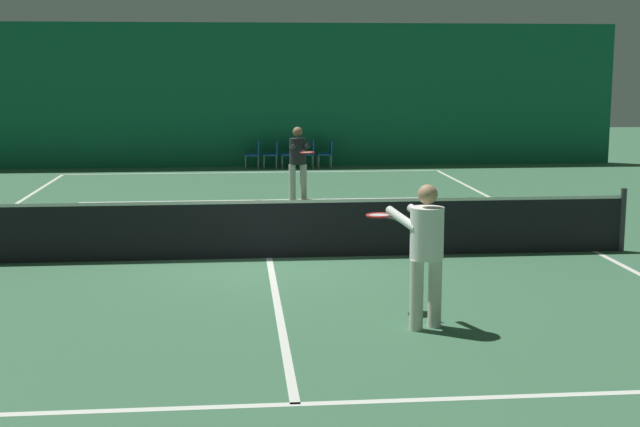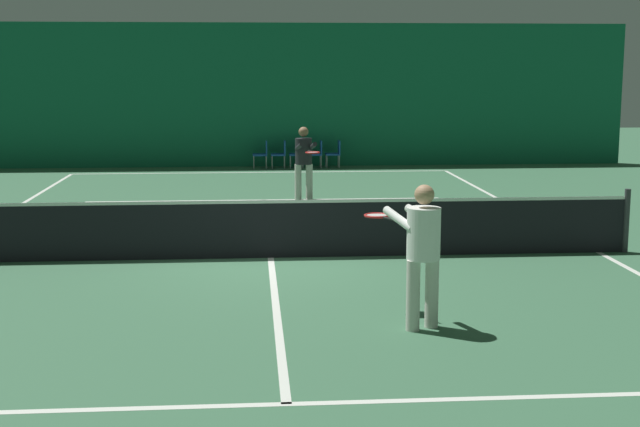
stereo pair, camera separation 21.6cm
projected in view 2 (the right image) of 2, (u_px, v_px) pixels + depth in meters
ground_plane at (271, 258)px, 14.51m from camera, size 60.00×60.00×0.00m
backdrop_curtain at (260, 95)px, 27.50m from camera, size 23.00×0.12×4.41m
court_line_baseline_far at (261, 172)px, 26.22m from camera, size 11.00×0.10×0.00m
court_line_service_far at (264, 200)px, 20.81m from camera, size 8.25×0.10×0.00m
court_line_service_near at (286, 404)px, 8.22m from camera, size 8.25×0.10×0.00m
court_line_sideline_right at (599, 252)px, 14.93m from camera, size 0.10×23.80×0.00m
court_line_centre at (271, 258)px, 14.51m from camera, size 0.10×12.80×0.00m
tennis_net at (270, 227)px, 14.43m from camera, size 12.00×0.10×1.07m
player_near at (421, 245)px, 10.46m from camera, size 0.90×1.40×1.73m
player_far at (304, 158)px, 20.68m from camera, size 0.55×1.40×1.70m
courtside_chair_0 at (262, 152)px, 27.24m from camera, size 0.44×0.44×0.84m
courtside_chair_1 at (281, 152)px, 27.28m from camera, size 0.44×0.44×0.84m
courtside_chair_2 at (299, 152)px, 27.33m from camera, size 0.44×0.44×0.84m
courtside_chair_3 at (317, 152)px, 27.37m from camera, size 0.44×0.44×0.84m
courtside_chair_4 at (335, 152)px, 27.41m from camera, size 0.44×0.44×0.84m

